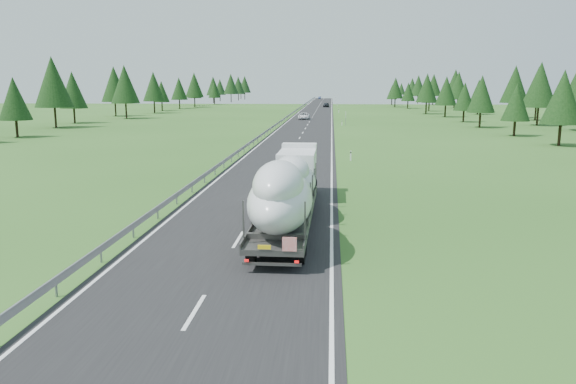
# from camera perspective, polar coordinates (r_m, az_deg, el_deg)

# --- Properties ---
(ground) EXTENTS (400.00, 400.00, 0.00)m
(ground) POSITION_cam_1_polar(r_m,az_deg,el_deg) (27.87, -5.08, -4.86)
(ground) COLOR #29541C
(ground) RESTS_ON ground
(road_surface) EXTENTS (10.00, 400.00, 0.02)m
(road_surface) POSITION_cam_1_polar(r_m,az_deg,el_deg) (126.76, 2.37, 7.43)
(road_surface) COLOR black
(road_surface) RESTS_ON ground
(guardrail) EXTENTS (0.10, 400.00, 0.76)m
(guardrail) POSITION_cam_1_polar(r_m,az_deg,el_deg) (126.97, -0.04, 7.71)
(guardrail) COLOR slate
(guardrail) RESTS_ON ground
(marker_posts) EXTENTS (0.13, 350.08, 1.00)m
(marker_posts) POSITION_cam_1_polar(r_m,az_deg,el_deg) (181.61, 5.07, 8.59)
(marker_posts) COLOR silver
(marker_posts) RESTS_ON ground
(highway_sign) EXTENTS (0.08, 0.90, 2.60)m
(highway_sign) POSITION_cam_1_polar(r_m,az_deg,el_deg) (106.65, 5.89, 7.70)
(highway_sign) COLOR slate
(highway_sign) RESTS_ON ground
(tree_line_right) EXTENTS (27.73, 313.00, 12.57)m
(tree_line_right) POSITION_cam_1_polar(r_m,az_deg,el_deg) (135.65, 20.25, 9.92)
(tree_line_right) COLOR black
(tree_line_right) RESTS_ON ground
(tree_line_left) EXTENTS (15.22, 313.22, 12.51)m
(tree_line_left) POSITION_cam_1_polar(r_m,az_deg,el_deg) (155.51, -13.90, 10.40)
(tree_line_left) COLOR black
(tree_line_left) RESTS_ON ground
(boat_truck) EXTENTS (3.01, 18.74, 4.26)m
(boat_truck) POSITION_cam_1_polar(r_m,az_deg,el_deg) (29.91, 0.03, 0.62)
(boat_truck) COLOR silver
(boat_truck) RESTS_ON ground
(distant_van) EXTENTS (2.49, 5.33, 1.48)m
(distant_van) POSITION_cam_1_polar(r_m,az_deg,el_deg) (125.34, 1.62, 7.72)
(distant_van) COLOR silver
(distant_van) RESTS_ON ground
(distant_car_dark) EXTENTS (2.19, 4.70, 1.56)m
(distant_car_dark) POSITION_cam_1_polar(r_m,az_deg,el_deg) (195.11, 3.90, 8.83)
(distant_car_dark) COLOR black
(distant_car_dark) RESTS_ON ground
(distant_car_blue) EXTENTS (1.51, 3.99, 1.30)m
(distant_car_blue) POSITION_cam_1_polar(r_m,az_deg,el_deg) (310.23, 3.23, 9.54)
(distant_car_blue) COLOR #1A2749
(distant_car_blue) RESTS_ON ground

